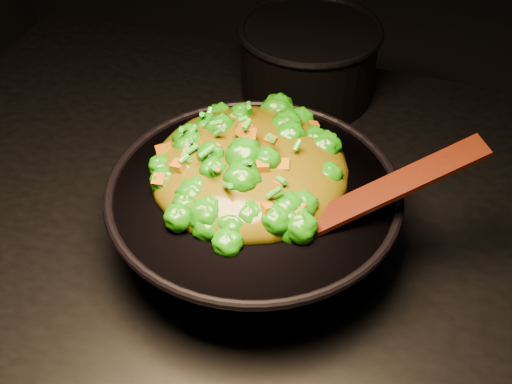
% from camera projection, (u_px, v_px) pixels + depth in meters
% --- Properties ---
extents(stovetop, '(1.20, 0.90, 0.90)m').
position_uv_depth(stovetop, '(231.00, 348.00, 1.35)').
color(stovetop, black).
rests_on(stovetop, ground).
extents(wok, '(0.42, 0.42, 0.11)m').
position_uv_depth(wok, '(254.00, 217.00, 0.92)').
color(wok, black).
rests_on(wok, stovetop).
extents(stir_fry, '(0.36, 0.36, 0.10)m').
position_uv_depth(stir_fry, '(249.00, 146.00, 0.88)').
color(stir_fry, '#1B7D08').
rests_on(stir_fry, wok).
extents(spatula, '(0.23, 0.17, 0.11)m').
position_uv_depth(spatula, '(388.00, 189.00, 0.82)').
color(spatula, '#321405').
rests_on(spatula, wok).
extents(back_pot, '(0.30, 0.30, 0.14)m').
position_uv_depth(back_pot, '(308.00, 60.00, 1.20)').
color(back_pot, black).
rests_on(back_pot, stovetop).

